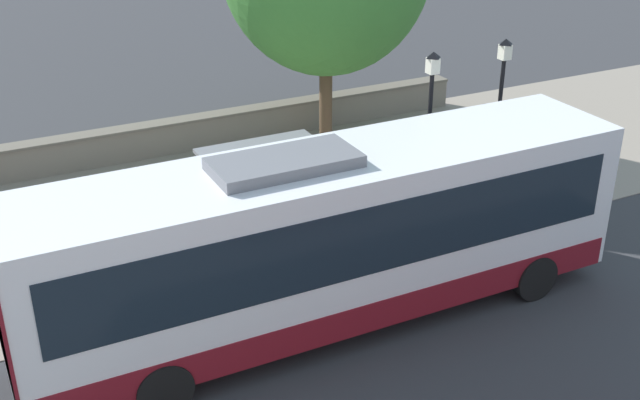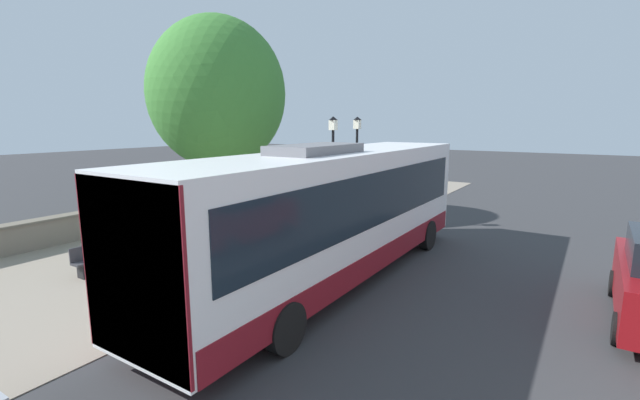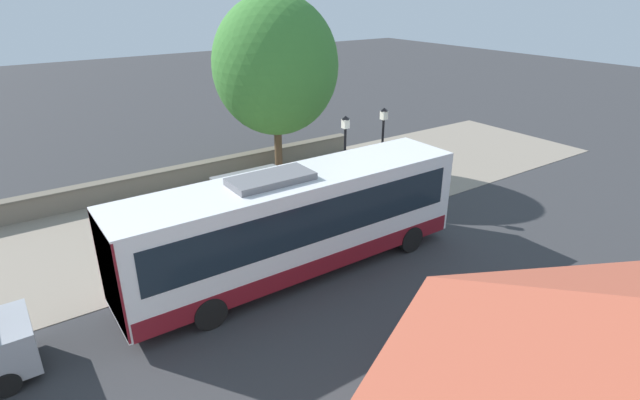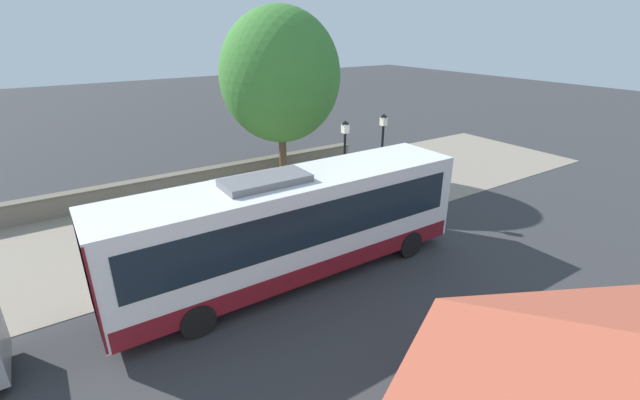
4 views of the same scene
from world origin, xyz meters
name	(u,v)px [view 2 (image 2 of 4)]	position (x,y,z in m)	size (l,w,h in m)	color
ground_plane	(283,272)	(0.00, 0.00, 0.00)	(120.00, 120.00, 0.00)	#353538
sidewalk_plaza	(179,248)	(-4.50, 0.00, 0.01)	(9.00, 44.00, 0.02)	gray
stone_wall	(110,219)	(-8.55, 0.00, 0.51)	(0.60, 20.00, 1.00)	slate
bus	(334,211)	(1.56, 0.28, 1.93)	(2.63, 12.04, 3.74)	white
bus_shelter	(247,193)	(-1.51, 0.27, 2.16)	(1.88, 2.72, 2.60)	slate
pedestrian	(365,209)	(0.00, 5.20, 0.99)	(0.34, 0.22, 1.69)	#2D3347
bench	(104,256)	(-4.38, -2.74, 0.48)	(0.40, 1.80, 0.88)	#333338
street_lamp_near	(333,167)	(-0.79, 4.09, 2.66)	(0.28, 0.28, 4.49)	black
street_lamp_far	(357,162)	(-0.93, 6.21, 2.67)	(0.28, 0.28, 4.51)	black
shade_tree	(217,94)	(-7.31, 4.78, 5.55)	(6.12, 6.12, 8.93)	brown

